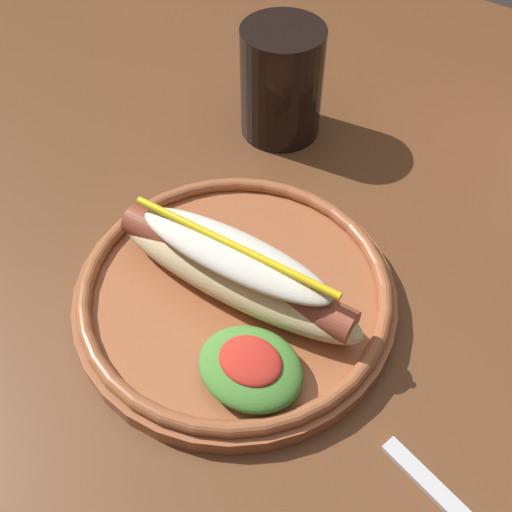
# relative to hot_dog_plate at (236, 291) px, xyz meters

# --- Properties ---
(ground_plane) EXTENTS (8.00, 8.00, 0.00)m
(ground_plane) POSITION_rel_hot_dog_plate_xyz_m (-0.05, 0.07, -0.76)
(ground_plane) COLOR #2D2826
(dining_table) EXTENTS (1.49, 1.05, 0.74)m
(dining_table) POSITION_rel_hot_dog_plate_xyz_m (-0.05, 0.07, -0.10)
(dining_table) COLOR brown
(dining_table) RESTS_ON ground_plane
(hot_dog_plate) EXTENTS (0.26, 0.26, 0.08)m
(hot_dog_plate) POSITION_rel_hot_dog_plate_xyz_m (0.00, 0.00, 0.00)
(hot_dog_plate) COLOR #9E5633
(hot_dog_plate) RESTS_ON dining_table
(soda_cup) EXTENTS (0.08, 0.08, 0.11)m
(soda_cup) POSITION_rel_hot_dog_plate_xyz_m (-0.10, 0.21, 0.04)
(soda_cup) COLOR black
(soda_cup) RESTS_ON dining_table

